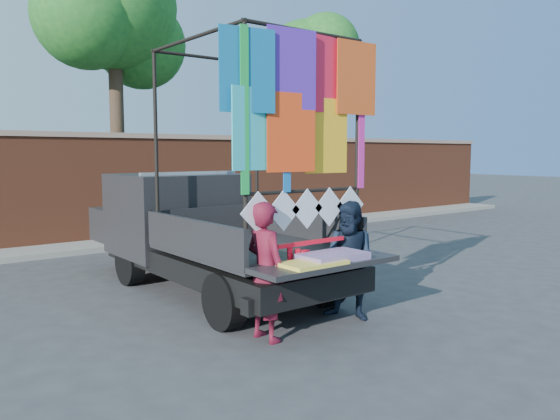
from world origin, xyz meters
TOP-DOWN VIEW (x-y plane):
  - ground at (0.00, 0.00)m, footprint 90.00×90.00m
  - brick_wall at (0.00, 7.00)m, footprint 30.00×0.45m
  - curb at (0.00, 6.30)m, footprint 30.00×1.20m
  - tree_mid at (1.02, 8.12)m, footprint 4.20×3.30m
  - tree_right at (7.52, 8.12)m, footprint 4.20×3.30m
  - pickup_truck at (-0.22, 1.98)m, footprint 2.26×5.67m
  - woman at (-0.87, -0.86)m, footprint 0.42×0.61m
  - man at (0.47, -0.91)m, footprint 0.85×0.93m
  - streamer_bundle at (-0.32, -0.89)m, footprint 1.05×0.07m

SIDE VIEW (x-z plane):
  - ground at x=0.00m, z-range 0.00..0.00m
  - curb at x=0.00m, z-range 0.00..0.12m
  - man at x=0.47m, z-range 0.00..1.53m
  - woman at x=-0.87m, z-range 0.00..1.59m
  - streamer_bundle at x=-0.32m, z-range 0.50..1.22m
  - pickup_truck at x=-0.22m, z-range -0.89..2.68m
  - brick_wall at x=0.00m, z-range 0.02..2.63m
  - tree_right at x=7.52m, z-range 1.44..8.06m
  - tree_mid at x=1.02m, z-range 1.83..9.56m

